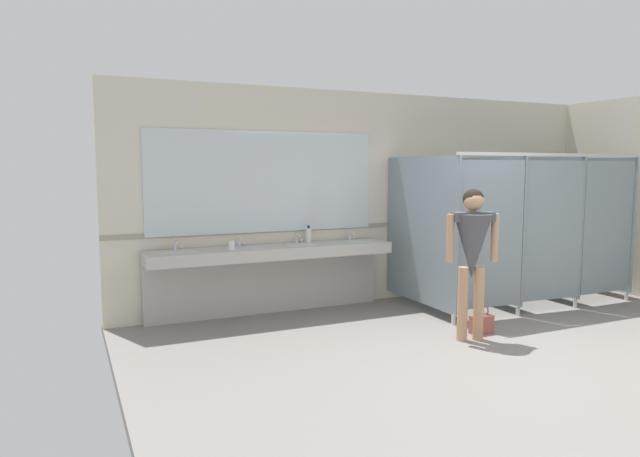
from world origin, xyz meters
TOP-DOWN VIEW (x-y plane):
  - ground_plane at (0.00, 0.00)m, footprint 7.41×5.94m
  - wall_back at (0.00, 2.73)m, footprint 7.41×0.12m
  - wall_back_tile_band at (0.00, 2.67)m, footprint 7.41×0.01m
  - vanity_counter at (-1.74, 2.47)m, footprint 3.06×0.53m
  - mirror_panel at (-1.74, 2.66)m, footprint 2.96×0.02m
  - bathroom_stalls at (1.55, 1.65)m, footprint 3.03×1.56m
  - person_standing at (-0.15, 0.61)m, footprint 0.55×0.50m
  - handbag at (0.13, 0.75)m, footprint 0.25×0.13m
  - soap_dispenser at (-1.20, 2.54)m, footprint 0.07×0.07m
  - paper_cup at (-2.28, 2.30)m, footprint 0.07×0.07m

SIDE VIEW (x-z plane):
  - ground_plane at x=0.00m, z-range -0.10..0.00m
  - handbag at x=0.13m, z-range -0.06..0.28m
  - vanity_counter at x=-1.74m, z-range 0.14..1.14m
  - paper_cup at x=-2.28m, z-range 0.88..0.99m
  - soap_dispenser at x=-1.20m, z-range 0.87..1.09m
  - person_standing at x=-0.15m, z-range 0.21..1.83m
  - wall_back_tile_band at x=0.00m, z-range 1.02..1.08m
  - bathroom_stalls at x=1.55m, z-range 0.05..2.07m
  - wall_back at x=0.00m, z-range 0.00..2.85m
  - mirror_panel at x=-1.74m, z-range 1.03..2.30m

